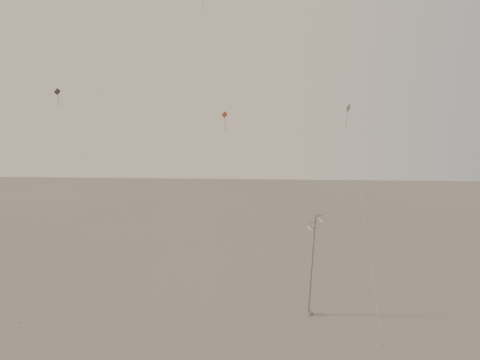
{
  "coord_description": "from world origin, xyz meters",
  "views": [
    {
      "loc": [
        0.95,
        -22.67,
        15.79
      ],
      "look_at": [
        -0.71,
        5.0,
        11.46
      ],
      "focal_mm": 28.0,
      "sensor_mm": 36.0,
      "label": 1
    }
  ],
  "objects": [
    {
      "name": "kite_3",
      "position": [
        -3.81,
        7.15,
        11.76
      ],
      "size": [
        5.21,
        13.89,
        16.71
      ],
      "rotation": [
        0.0,
        0.0,
        -0.21
      ],
      "color": "maroon",
      "rests_on": "ground"
    },
    {
      "name": "kite_4",
      "position": [
        9.12,
        11.67,
        13.81
      ],
      "size": [
        0.87,
        11.86,
        17.48
      ],
      "rotation": [
        0.0,
        0.0,
        2.1
      ],
      "color": "#2F2B27",
      "rests_on": "ground"
    },
    {
      "name": "kite_1",
      "position": [
        -4.65,
        7.79,
        22.75
      ],
      "size": [
        2.07,
        6.01,
        29.67
      ],
      "rotation": [
        0.0,
        0.0,
        -0.55
      ],
      "color": "#2F2B27",
      "rests_on": "ground"
    },
    {
      "name": "kite_6",
      "position": [
        -18.23,
        9.9,
        13.72
      ],
      "size": [
        0.66,
        8.57,
        18.89
      ],
      "rotation": [
        0.0,
        0.0,
        0.18
      ],
      "color": "#2F2B27",
      "rests_on": "ground"
    },
    {
      "name": "street_lamp",
      "position": [
        5.08,
        6.45,
        4.6
      ],
      "size": [
        1.47,
        1.07,
        8.62
      ],
      "color": "#93959B",
      "rests_on": "ground"
    },
    {
      "name": "kite_5",
      "position": [
        -4.31,
        18.41,
        23.48
      ],
      "size": [
        7.36,
        8.66,
        30.27
      ],
      "rotation": [
        0.0,
        0.0,
        -1.66
      ],
      "color": "#AC3A1C",
      "rests_on": "ground"
    },
    {
      "name": "kite_7",
      "position": [
        -3.96,
        15.64,
        24.42
      ],
      "size": [
        1.11,
        9.71,
        31.31
      ],
      "rotation": [
        0.0,
        0.0,
        0.46
      ],
      "color": "maroon",
      "rests_on": "ground"
    }
  ]
}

